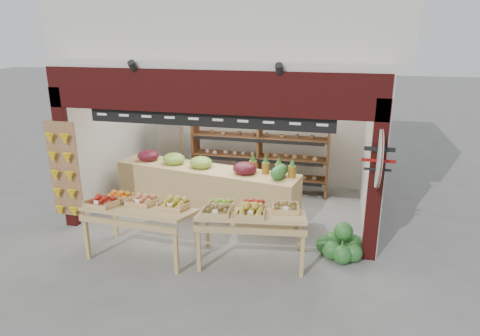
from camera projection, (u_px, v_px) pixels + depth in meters
name	position (u px, v px, depth m)	size (l,w,h in m)	color
ground	(225.00, 216.00, 8.66)	(60.00, 60.00, 0.00)	slate
shop_structure	(243.00, 13.00, 8.94)	(6.36, 5.12, 5.40)	beige
banana_board	(64.00, 172.00, 7.83)	(0.60, 0.15, 1.80)	#997545
gift_sign	(379.00, 158.00, 6.45)	(0.04, 0.93, 0.92)	#C2F4D9
back_shelving	(260.00, 141.00, 9.70)	(3.13, 0.51, 1.92)	brown
refrigerator	(175.00, 148.00, 10.54)	(0.64, 0.64, 1.64)	silver
cardboard_stack	(181.00, 191.00, 9.33)	(1.03, 0.79, 0.67)	beige
mid_counter	(206.00, 188.00, 8.72)	(3.88, 1.39, 1.18)	tan
display_table_left	(137.00, 206.00, 7.06)	(1.75, 1.04, 1.07)	tan
display_table_right	(248.00, 212.00, 6.79)	(1.82, 1.18, 1.07)	tan
watermelon_pile	(340.00, 245.00, 7.08)	(0.76, 0.76, 0.59)	#194C1B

